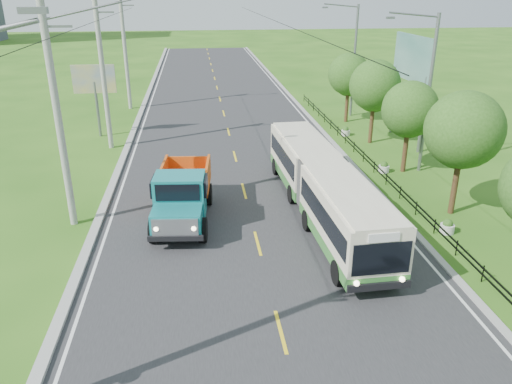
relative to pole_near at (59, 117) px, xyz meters
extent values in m
plane|color=#275714|center=(8.26, -9.00, -5.09)|extent=(240.00, 240.00, 0.00)
cube|color=#28282B|center=(8.26, 11.00, -5.08)|extent=(14.00, 120.00, 0.02)
cube|color=#9E9E99|center=(1.06, 11.00, -5.02)|extent=(0.40, 120.00, 0.15)
cube|color=#9E9E99|center=(15.41, 11.00, -5.04)|extent=(0.30, 120.00, 0.10)
cube|color=silver|center=(1.61, 11.00, -5.07)|extent=(0.12, 120.00, 0.00)
cube|color=silver|center=(14.91, 11.00, -5.07)|extent=(0.12, 120.00, 0.00)
cube|color=yellow|center=(8.26, -9.00, -5.07)|extent=(0.12, 2.20, 0.00)
cube|color=black|center=(16.26, 5.00, -4.79)|extent=(0.04, 40.00, 0.60)
cube|color=slate|center=(3.06, -12.00, 4.81)|extent=(0.50, 0.18, 0.12)
cylinder|color=gray|center=(-0.04, 0.00, -0.09)|extent=(0.32, 0.32, 10.00)
cube|color=slate|center=(0.46, 0.00, 3.71)|extent=(1.20, 0.10, 0.10)
cylinder|color=gray|center=(-0.04, 12.00, -0.09)|extent=(0.32, 0.32, 10.00)
cube|color=slate|center=(0.46, 12.00, 3.71)|extent=(1.20, 0.10, 0.10)
cylinder|color=gray|center=(-0.04, 24.00, -0.09)|extent=(0.32, 0.32, 10.00)
cube|color=slate|center=(0.46, 24.00, 3.71)|extent=(1.20, 0.10, 0.10)
cylinder|color=#382314|center=(18.06, -1.00, -3.41)|extent=(0.28, 0.28, 3.36)
sphere|color=#254E16|center=(18.06, -1.00, -0.89)|extent=(3.60, 3.60, 3.60)
sphere|color=#254E16|center=(18.26, -0.50, -1.61)|extent=(2.64, 2.64, 2.64)
cylinder|color=#382314|center=(18.06, 5.00, -3.58)|extent=(0.28, 0.28, 3.02)
sphere|color=#254E16|center=(18.06, 5.00, -1.31)|extent=(3.24, 3.24, 3.24)
sphere|color=#254E16|center=(18.26, 5.50, -1.96)|extent=(2.38, 2.38, 2.38)
cylinder|color=#382314|center=(18.06, 11.00, -3.47)|extent=(0.28, 0.28, 3.25)
sphere|color=#254E16|center=(18.06, 11.00, -1.03)|extent=(3.48, 3.48, 3.48)
sphere|color=#254E16|center=(18.26, 11.50, -1.73)|extent=(2.55, 2.55, 2.55)
cylinder|color=#382314|center=(18.06, 17.00, -3.55)|extent=(0.28, 0.28, 3.08)
sphere|color=#254E16|center=(18.06, 17.00, -1.24)|extent=(3.30, 3.30, 3.30)
sphere|color=#254E16|center=(18.26, 17.50, -1.90)|extent=(2.42, 2.42, 2.42)
cylinder|color=slate|center=(19.06, 5.00, -0.59)|extent=(0.20, 0.20, 9.00)
cylinder|color=slate|center=(17.66, 5.00, 3.81)|extent=(2.80, 0.10, 0.34)
cube|color=slate|center=(16.36, 5.00, 3.66)|extent=(0.45, 0.16, 0.12)
cylinder|color=slate|center=(19.06, 19.00, -0.59)|extent=(0.20, 0.20, 9.00)
cylinder|color=slate|center=(17.66, 19.00, 3.81)|extent=(2.80, 0.10, 0.34)
cube|color=slate|center=(16.36, 19.00, 3.66)|extent=(0.45, 0.16, 0.12)
cylinder|color=silver|center=(16.86, -3.00, -4.89)|extent=(0.64, 0.64, 0.40)
sphere|color=#254E16|center=(16.86, -3.00, -4.64)|extent=(0.44, 0.44, 0.44)
cylinder|color=silver|center=(16.86, 5.00, -4.89)|extent=(0.64, 0.64, 0.40)
sphere|color=#254E16|center=(16.86, 5.00, -4.64)|extent=(0.44, 0.44, 0.44)
cylinder|color=silver|center=(16.86, 13.00, -4.89)|extent=(0.64, 0.64, 0.40)
sphere|color=#254E16|center=(16.86, 13.00, -4.64)|extent=(0.44, 0.44, 0.44)
cylinder|color=slate|center=(-1.24, 15.00, -3.09)|extent=(0.20, 0.20, 4.00)
cube|color=yellow|center=(-1.24, 15.00, -0.89)|extent=(3.00, 0.15, 2.00)
cylinder|color=slate|center=(20.56, 8.50, -2.59)|extent=(0.24, 0.24, 5.00)
cylinder|color=slate|center=(20.56, 13.50, -2.59)|extent=(0.24, 0.24, 5.00)
cube|color=#144C47|center=(20.56, 11.00, 0.71)|extent=(0.20, 6.00, 3.00)
cube|color=#367C31|center=(11.79, -4.28, -4.36)|extent=(2.56, 7.00, 0.51)
cube|color=beige|center=(11.79, -4.28, -3.22)|extent=(2.56, 7.00, 1.78)
cube|color=black|center=(11.79, -4.28, -3.21)|extent=(2.57, 6.45, 0.88)
cube|color=#367C31|center=(11.52, 3.33, -4.36)|extent=(2.54, 6.54, 0.51)
cube|color=beige|center=(11.52, 3.33, -3.22)|extent=(2.54, 6.54, 1.78)
cube|color=black|center=(11.52, 3.33, -3.21)|extent=(2.56, 5.99, 0.88)
cube|color=#4C4C4C|center=(11.65, -0.36, -3.47)|extent=(2.20, 1.00, 2.20)
cube|color=black|center=(11.92, -7.76, -3.37)|extent=(2.08, 0.13, 1.20)
cylinder|color=black|center=(10.83, -6.48, -4.61)|extent=(0.33, 0.97, 0.96)
cylinder|color=black|center=(12.91, -6.41, -4.61)|extent=(0.33, 0.97, 0.96)
cylinder|color=black|center=(10.67, -1.97, -4.61)|extent=(0.33, 0.97, 0.96)
cylinder|color=black|center=(12.75, -1.89, -4.61)|extent=(0.33, 0.97, 0.96)
cylinder|color=black|center=(10.55, 1.17, -4.61)|extent=(0.33, 0.97, 0.96)
cylinder|color=black|center=(12.63, 1.24, -4.61)|extent=(0.33, 0.97, 0.96)
cylinder|color=black|center=(10.40, 5.41, -4.61)|extent=(0.33, 0.97, 0.96)
cylinder|color=black|center=(12.48, 5.48, -4.61)|extent=(0.33, 0.97, 0.96)
cube|color=#157E82|center=(4.86, -2.60, -3.99)|extent=(2.22, 1.59, 1.00)
cube|color=#157E82|center=(5.00, -1.10, -3.49)|extent=(2.34, 1.80, 2.01)
cube|color=black|center=(5.00, -1.10, -2.99)|extent=(2.53, 1.52, 0.70)
cube|color=black|center=(5.07, -0.30, -4.44)|extent=(1.54, 6.08, 0.25)
cube|color=#C44B12|center=(5.22, 1.39, -3.44)|extent=(2.57, 3.20, 1.30)
cylinder|color=black|center=(3.83, -2.31, -4.54)|extent=(0.45, 1.13, 1.10)
cylinder|color=black|center=(5.93, -2.50, -4.54)|extent=(0.45, 1.13, 1.10)
cylinder|color=black|center=(4.19, 1.69, -4.54)|extent=(0.45, 1.13, 1.10)
cylinder|color=black|center=(6.29, 1.50, -4.54)|extent=(0.45, 1.13, 1.10)
camera|label=1|loc=(5.89, -21.92, 5.21)|focal=35.00mm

